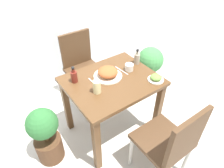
% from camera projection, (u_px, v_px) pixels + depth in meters
% --- Properties ---
extents(ground_plane, '(16.00, 16.00, 0.00)m').
position_uv_depth(ground_plane, '(112.00, 128.00, 2.38)').
color(ground_plane, beige).
extents(dining_table, '(0.88, 0.72, 0.72)m').
position_uv_depth(dining_table, '(112.00, 90.00, 2.01)').
color(dining_table, brown).
rests_on(dining_table, ground_plane).
extents(chair_near, '(0.42, 0.42, 0.90)m').
position_uv_depth(chair_near, '(170.00, 142.00, 1.63)').
color(chair_near, '#4C331E').
rests_on(chair_near, ground_plane).
extents(chair_far, '(0.42, 0.42, 0.90)m').
position_uv_depth(chair_far, '(81.00, 64.00, 2.53)').
color(chair_far, '#4C331E').
rests_on(chair_far, ground_plane).
extents(food_plate, '(0.28, 0.28, 0.10)m').
position_uv_depth(food_plate, '(108.00, 73.00, 1.94)').
color(food_plate, beige).
rests_on(food_plate, dining_table).
extents(side_plate, '(0.16, 0.16, 0.06)m').
position_uv_depth(side_plate, '(156.00, 78.00, 1.91)').
color(side_plate, beige).
rests_on(side_plate, dining_table).
extents(drink_cup, '(0.09, 0.09, 0.07)m').
position_uv_depth(drink_cup, '(129.00, 67.00, 2.04)').
color(drink_cup, silver).
rests_on(drink_cup, dining_table).
extents(juice_glass, '(0.07, 0.07, 0.12)m').
position_uv_depth(juice_glass, '(97.00, 87.00, 1.75)').
color(juice_glass, beige).
rests_on(juice_glass, dining_table).
extents(sauce_bottle, '(0.06, 0.06, 0.17)m').
position_uv_depth(sauce_bottle, '(74.00, 76.00, 1.87)').
color(sauce_bottle, maroon).
rests_on(sauce_bottle, dining_table).
extents(condiment_bottle, '(0.06, 0.06, 0.17)m').
position_uv_depth(condiment_bottle, '(137.00, 58.00, 2.12)').
color(condiment_bottle, gray).
rests_on(condiment_bottle, dining_table).
extents(fork_utensil, '(0.01, 0.16, 0.00)m').
position_uv_depth(fork_utensil, '(93.00, 82.00, 1.89)').
color(fork_utensil, silver).
rests_on(fork_utensil, dining_table).
extents(spoon_utensil, '(0.03, 0.19, 0.00)m').
position_uv_depth(spoon_utensil, '(121.00, 71.00, 2.05)').
color(spoon_utensil, silver).
rests_on(spoon_utensil, dining_table).
extents(potted_plant_left, '(0.29, 0.29, 0.65)m').
position_uv_depth(potted_plant_left, '(46.00, 135.00, 1.88)').
color(potted_plant_left, '#51331E').
rests_on(potted_plant_left, ground_plane).
extents(potted_plant_right, '(0.34, 0.34, 0.69)m').
position_uv_depth(potted_plant_right, '(150.00, 66.00, 2.67)').
color(potted_plant_right, '#51331E').
rests_on(potted_plant_right, ground_plane).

